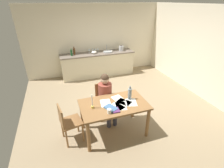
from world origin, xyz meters
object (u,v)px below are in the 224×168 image
wine_glass_near_sink (98,49)px  person_seated (106,95)px  bottle_vinegar (74,51)px  bottle_oil (71,53)px  stovetop_kettle (121,48)px  wine_glass_by_kettle (95,49)px  book_magazine (111,108)px  sink_unit (108,51)px  chair_at_table (104,99)px  mixing_bowl (94,52)px  book_cookery (116,110)px  wine_glass_back_right (89,50)px  wine_bottle_on_table (130,94)px  chair_side_empty (68,122)px  dining_table (114,108)px  wine_glass_back_left (93,49)px  coffee_mug (109,111)px  candlestick (92,104)px

wine_glass_near_sink → person_seated: bearing=-101.0°
bottle_vinegar → bottle_oil: bearing=-136.1°
stovetop_kettle → wine_glass_by_kettle: size_ratio=1.43×
book_magazine → sink_unit: bearing=48.1°
chair_at_table → mixing_bowl: size_ratio=4.42×
chair_at_table → book_magazine: size_ratio=3.44×
book_cookery → wine_glass_back_right: wine_glass_back_right is taller
wine_bottle_on_table → bottle_vinegar: size_ratio=1.11×
mixing_bowl → chair_at_table: bearing=-98.5°
person_seated → wine_glass_by_kettle: person_seated is taller
chair_at_table → mixing_bowl: 2.60m
wine_glass_near_sink → wine_bottle_on_table: bearing=-92.8°
book_magazine → stovetop_kettle: 3.72m
chair_side_empty → sink_unit: sink_unit is taller
wine_bottle_on_table → wine_glass_back_right: 3.32m
dining_table → chair_at_table: bearing=92.1°
book_magazine → wine_glass_back_left: 3.55m
coffee_mug → wine_bottle_on_table: (0.57, 0.33, 0.09)m
mixing_bowl → stovetop_kettle: stovetop_kettle is taller
chair_at_table → book_cookery: (-0.02, -0.89, 0.27)m
dining_table → person_seated: bearing=91.1°
bottle_vinegar → wine_glass_back_left: size_ratio=1.86×
wine_glass_near_sink → wine_glass_back_right: bearing=180.0°
stovetop_kettle → wine_glass_back_right: 1.25m
wine_bottle_on_table → chair_at_table: bearing=124.4°
stovetop_kettle → bottle_vinegar: bearing=177.5°
wine_glass_near_sink → wine_glass_by_kettle: (-0.10, 0.00, 0.00)m
coffee_mug → bottle_vinegar: bearing=92.7°
bottle_oil → wine_glass_back_right: bottle_oil is taller
coffee_mug → mixing_bowl: size_ratio=0.59×
sink_unit → stovetop_kettle: bearing=-0.4°
bottle_vinegar → chair_at_table: bearing=-82.8°
person_seated → wine_glass_by_kettle: bearing=81.0°
wine_glass_by_kettle → person_seated: bearing=-99.0°
candlestick → wine_glass_back_right: bearing=78.9°
coffee_mug → bottle_oil: bearing=94.6°
bottle_vinegar → wine_glass_by_kettle: (0.80, 0.07, -0.01)m
mixing_bowl → wine_glass_by_kettle: 0.21m
wine_glass_by_kettle → bottle_vinegar: bearing=-175.0°
wine_glass_by_kettle → candlestick: bearing=-104.9°
wine_bottle_on_table → bottle_vinegar: bottle_vinegar is taller
wine_bottle_on_table → mixing_bowl: 3.13m
chair_at_table → bottle_oil: (-0.44, 2.54, 0.51)m
wine_glass_near_sink → wine_glass_by_kettle: 0.10m
coffee_mug → candlestick: size_ratio=0.38×
chair_side_empty → bottle_oil: (0.49, 3.13, 0.52)m
book_cookery → mixing_bowl: size_ratio=0.87×
bottle_vinegar → stovetop_kettle: size_ratio=1.30×
book_magazine → mixing_bowl: bearing=56.9°
bottle_vinegar → stovetop_kettle: bottle_vinegar is taller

